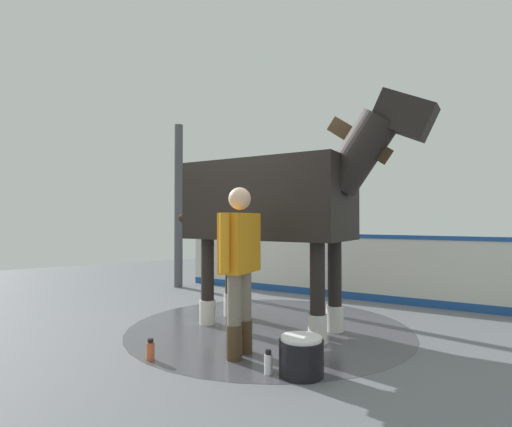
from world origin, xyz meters
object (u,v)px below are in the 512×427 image
object	(u,v)px
handler	(240,259)
bottle_spray	(150,350)
horse	(278,202)
bottle_shampoo	(268,363)
wash_bucket	(301,356)

from	to	relation	value
handler	bottle_spray	size ratio (longest dim) A/B	8.16
handler	bottle_spray	world-z (taller)	handler
horse	bottle_spray	bearing A→B (deg)	-107.97
bottle_shampoo	wash_bucket	bearing A→B (deg)	49.12
wash_bucket	bottle_spray	world-z (taller)	wash_bucket
wash_bucket	handler	bearing A→B (deg)	-166.15
horse	bottle_shampoo	world-z (taller)	horse
horse	wash_bucket	size ratio (longest dim) A/B	8.26
horse	bottle_spray	world-z (taller)	horse
horse	handler	distance (m)	1.19
horse	bottle_spray	xyz separation A→B (m)	(0.18, -1.62, -1.41)
wash_bucket	bottle_shampoo	world-z (taller)	wash_bucket
handler	horse	bearing A→B (deg)	-87.25
bottle_shampoo	horse	bearing A→B (deg)	139.20
handler	wash_bucket	world-z (taller)	handler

